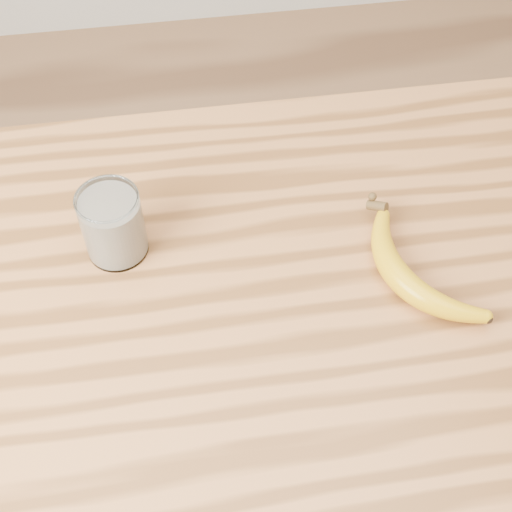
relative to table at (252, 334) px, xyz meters
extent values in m
plane|color=#8C6341|center=(0.00, 0.00, -0.77)|extent=(4.00, 4.00, 0.00)
cube|color=#AA6937|center=(0.00, 0.00, 0.11)|extent=(1.20, 0.80, 0.04)
cylinder|color=brown|center=(0.54, 0.34, -0.34)|extent=(0.06, 0.06, 0.86)
cylinder|color=white|center=(-0.19, 0.10, 0.19)|extent=(0.09, 0.09, 0.11)
torus|color=white|center=(-0.19, 0.10, 0.24)|extent=(0.09, 0.09, 0.00)
cylinder|color=silver|center=(-0.19, 0.10, 0.18)|extent=(0.08, 0.08, 0.10)
camera|label=1|loc=(-0.08, -0.59, 0.98)|focal=50.00mm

